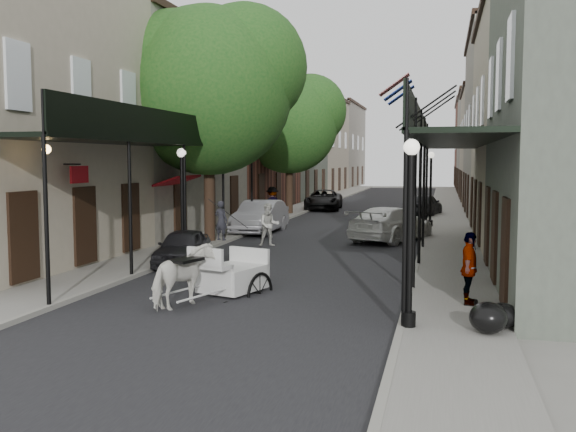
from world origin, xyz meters
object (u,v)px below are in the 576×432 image
Objects in this scene: tree_near at (219,84)px; car_left_far at (324,200)px; lamppost_right_near at (410,230)px; carriage at (240,255)px; car_right_near at (391,224)px; pedestrian_sidewalk_right at (469,269)px; horse at (184,276)px; lamppost_left at (182,200)px; pedestrian_sidewalk_left at (272,204)px; tree_far at (296,121)px; pedestrian_walking at (269,225)px; car_left_mid at (260,217)px; car_right_far at (424,205)px; car_left_near at (183,247)px; lamppost_right_far at (431,188)px.

tree_near is 1.93× the size of car_left_far.
car_left_far is (-7.36, 30.52, -1.36)m from lamppost_right_near.
car_right_near is (3.03, 11.38, -0.22)m from carriage.
carriage is at bearing 88.16° from pedestrian_sidewalk_right.
horse is at bearing 169.13° from lamppost_right_near.
lamppost_left is 1.98× the size of pedestrian_sidewalk_left.
tree_far reaches higher than pedestrian_sidewalk_left.
horse is at bearing -82.89° from tree_far.
tree_far is at bearing -120.00° from pedestrian_sidewalk_left.
pedestrian_sidewalk_right is 0.33× the size of car_right_near.
car_left_far is (-2.15, 29.52, -0.03)m from horse.
car_right_near is (6.80, 2.36, -5.76)m from tree_near.
car_left_mid is at bearing 88.67° from pedestrian_walking.
tree_far is at bearing -37.84° from car_right_near.
carriage is 24.46m from car_right_far.
pedestrian_sidewalk_right is (9.53, -18.14, -0.10)m from pedestrian_sidewalk_left.
car_left_near is (0.72, -13.90, -0.47)m from pedestrian_sidewalk_left.
car_left_mid is at bearing 67.26° from pedestrian_sidewalk_left.
lamppost_right_near is (8.30, -12.18, -4.44)m from tree_near.
carriage is (0.67, 2.16, 0.22)m from horse.
carriage is at bearing -67.33° from tree_near.
lamppost_right_far is at bearing -59.86° from car_left_far.
car_left_far reaches higher than car_left_near.
tree_near is at bearing 73.28° from car_right_far.
car_left_mid is (-7.70, -4.00, -1.28)m from lamppost_right_far.
car_right_far is (7.20, 11.29, -0.07)m from car_left_mid.
carriage is at bearing 96.77° from car_right_near.
lamppost_right_far is at bearing 51.92° from car_left_near.
tree_far is 2.49× the size of car_left_near.
car_left_mid is at bearing 115.70° from lamppost_right_near.
horse reaches higher than car_right_near.
carriage is (-4.53, 3.16, -1.11)m from lamppost_right_near.
car_left_near is (0.77, -19.65, -5.25)m from tree_far.
lamppost_right_far is 2.22× the size of pedestrian_sidewalk_right.
horse is at bearing -80.19° from car_left_mid.
pedestrian_sidewalk_left is 0.40× the size of car_left_mid.
car_left_far is at bearing -68.50° from horse.
car_left_far is at bearing 77.17° from tree_far.
car_left_near is at bearing -49.47° from horse.
lamppost_left is at bearing 144.51° from carriage.
lamppost_right_near is 1.53× the size of carriage.
carriage is at bearing 91.09° from car_right_far.
tree_near is 2.60× the size of lamppost_right_far.
car_left_mid is 1.15× the size of car_right_far.
pedestrian_sidewalk_right reaches higher than car_right_near.
horse is 0.42× the size of car_right_far.
car_left_near is at bearing -119.35° from lamppost_right_far.
carriage is (3.67, -4.84, -1.11)m from lamppost_left.
horse is (-5.21, -19.00, -1.32)m from lamppost_right_far.
carriage is at bearing -88.92° from car_left_far.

